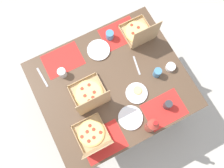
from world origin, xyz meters
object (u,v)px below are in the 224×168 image
object	(u,v)px
pizza_box_corner_right	(90,96)
condiment_bowl	(170,67)
pizza_box_edge_far	(92,136)
cup_spare	(168,105)
pizza_box_corner_left	(139,33)
soda_bottle	(152,126)
plate_middle	(99,50)
cup_red	(110,35)
cup_clear_left	(157,73)
plate_near_left	(131,118)
cup_dark	(62,73)
plate_far_right	(137,93)

from	to	relation	value
pizza_box_corner_right	condiment_bowl	distance (m)	0.78
pizza_box_edge_far	cup_spare	bearing A→B (deg)	174.91
pizza_box_edge_far	pizza_box_corner_right	xyz separation A→B (m)	(-0.13, -0.32, 0.00)
pizza_box_corner_left	soda_bottle	xyz separation A→B (m)	(0.35, 0.82, 0.08)
pizza_box_corner_right	soda_bottle	distance (m)	0.59
plate_middle	cup_red	distance (m)	0.18
pizza_box_corner_right	cup_spare	distance (m)	0.68
pizza_box_edge_far	pizza_box_corner_right	bearing A→B (deg)	-112.37
cup_clear_left	plate_near_left	bearing A→B (deg)	30.95
pizza_box_corner_left	cup_spare	world-z (taller)	pizza_box_corner_left
pizza_box_corner_right	cup_clear_left	xyz separation A→B (m)	(-0.63, 0.09, -0.00)
plate_near_left	cup_dark	size ratio (longest dim) A/B	2.40
cup_spare	cup_clear_left	bearing A→B (deg)	-103.44
cup_clear_left	pizza_box_edge_far	bearing A→B (deg)	17.00
pizza_box_edge_far	cup_dark	size ratio (longest dim) A/B	3.32
pizza_box_edge_far	plate_near_left	size ratio (longest dim) A/B	1.39
pizza_box_edge_far	plate_far_right	distance (m)	0.55
pizza_box_edge_far	soda_bottle	world-z (taller)	soda_bottle
plate_near_left	cup_red	xyz separation A→B (m)	(-0.20, -0.78, 0.04)
pizza_box_corner_left	cup_spare	bearing A→B (deg)	80.47
cup_dark	condiment_bowl	distance (m)	0.99
pizza_box_edge_far	cup_clear_left	bearing A→B (deg)	-163.00
pizza_box_corner_right	cup_spare	xyz separation A→B (m)	(-0.56, 0.39, 0.00)
pizza_box_corner_left	plate_far_right	world-z (taller)	pizza_box_corner_left
pizza_box_corner_left	cup_dark	bearing A→B (deg)	2.27
pizza_box_edge_far	condiment_bowl	bearing A→B (deg)	-165.85
pizza_box_corner_left	plate_far_right	size ratio (longest dim) A/B	1.56
pizza_box_corner_left	cup_dark	size ratio (longest dim) A/B	3.40
plate_far_right	cup_dark	xyz separation A→B (m)	(0.51, -0.47, 0.04)
pizza_box_corner_left	plate_near_left	xyz separation A→B (m)	(0.46, 0.67, -0.04)
pizza_box_corner_left	condiment_bowl	xyz separation A→B (m)	(-0.09, 0.43, -0.02)
pizza_box_edge_far	cup_dark	bearing A→B (deg)	-90.40
plate_far_right	plate_near_left	bearing A→B (deg)	47.58
plate_middle	cup_spare	distance (m)	0.81
plate_far_right	cup_dark	bearing A→B (deg)	-42.31
plate_middle	cup_red	world-z (taller)	cup_red
pizza_box_corner_left	plate_near_left	size ratio (longest dim) A/B	1.42
plate_middle	cup_dark	distance (m)	0.41
pizza_box_edge_far	plate_middle	size ratio (longest dim) A/B	1.38
plate_near_left	cup_clear_left	distance (m)	0.47
plate_middle	pizza_box_corner_left	bearing A→B (deg)	175.51
cup_red	cup_clear_left	world-z (taller)	cup_clear_left
plate_middle	condiment_bowl	xyz separation A→B (m)	(-0.51, 0.47, 0.02)
cup_dark	plate_near_left	bearing A→B (deg)	119.32
cup_spare	plate_near_left	bearing A→B (deg)	-9.29
cup_dark	condiment_bowl	size ratio (longest dim) A/B	1.04
cup_red	condiment_bowl	size ratio (longest dim) A/B	1.01
pizza_box_edge_far	cup_spare	xyz separation A→B (m)	(-0.70, 0.06, 0.00)
plate_near_left	pizza_box_corner_right	bearing A→B (deg)	-55.17
plate_far_right	condiment_bowl	size ratio (longest dim) A/B	2.26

